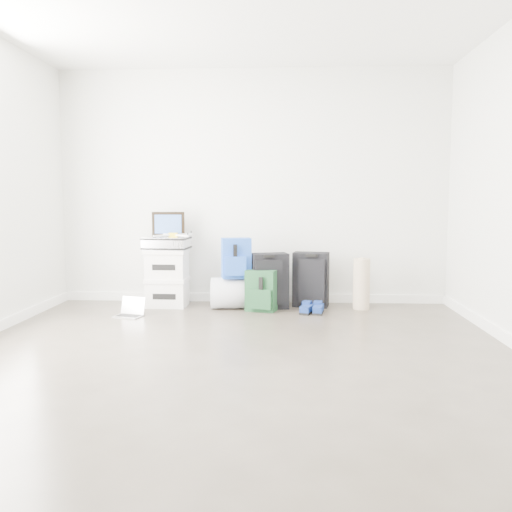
# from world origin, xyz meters

# --- Properties ---
(ground) EXTENTS (5.00, 5.00, 0.00)m
(ground) POSITION_xyz_m (0.00, 0.00, 0.00)
(ground) COLOR #3A332A
(ground) RESTS_ON ground
(room_envelope) EXTENTS (4.52, 5.02, 2.71)m
(room_envelope) POSITION_xyz_m (0.00, 0.02, 1.72)
(room_envelope) COLOR silver
(room_envelope) RESTS_ON ground
(boxes_stack) EXTENTS (0.46, 0.38, 0.65)m
(boxes_stack) POSITION_xyz_m (-0.95, 2.17, 0.33)
(boxes_stack) COLOR silver
(boxes_stack) RESTS_ON ground
(briefcase) EXTENTS (0.51, 0.39, 0.14)m
(briefcase) POSITION_xyz_m (-0.95, 2.17, 0.72)
(briefcase) COLOR #B2B2B7
(briefcase) RESTS_ON boxes_stack
(painting) EXTENTS (0.37, 0.03, 0.28)m
(painting) POSITION_xyz_m (-0.95, 2.27, 0.93)
(painting) COLOR black
(painting) RESTS_ON briefcase
(drone) EXTENTS (0.42, 0.42, 0.05)m
(drone) POSITION_xyz_m (-0.87, 2.15, 0.81)
(drone) COLOR yellow
(drone) RESTS_ON briefcase
(duffel_bag) EXTENTS (0.58, 0.38, 0.35)m
(duffel_bag) POSITION_xyz_m (-0.15, 2.09, 0.17)
(duffel_bag) COLOR gray
(duffel_bag) RESTS_ON ground
(blue_backpack) EXTENTS (0.35, 0.29, 0.44)m
(blue_backpack) POSITION_xyz_m (-0.15, 2.06, 0.56)
(blue_backpack) COLOR #1937A4
(blue_backpack) RESTS_ON duffel_bag
(large_suitcase) EXTENTS (0.44, 0.34, 0.62)m
(large_suitcase) POSITION_xyz_m (0.21, 2.10, 0.31)
(large_suitcase) COLOR black
(large_suitcase) RESTS_ON ground
(green_backpack) EXTENTS (0.36, 0.30, 0.45)m
(green_backpack) POSITION_xyz_m (0.13, 1.96, 0.22)
(green_backpack) COLOR #123418
(green_backpack) RESTS_ON ground
(carry_on) EXTENTS (0.43, 0.32, 0.61)m
(carry_on) POSITION_xyz_m (0.68, 2.24, 0.31)
(carry_on) COLOR black
(carry_on) RESTS_ON ground
(shoes) EXTENTS (0.28, 0.28, 0.09)m
(shoes) POSITION_xyz_m (0.68, 1.87, 0.04)
(shoes) COLOR black
(shoes) RESTS_ON ground
(rolled_rug) EXTENTS (0.18, 0.18, 0.56)m
(rolled_rug) POSITION_xyz_m (1.23, 2.13, 0.28)
(rolled_rug) COLOR tan
(rolled_rug) RESTS_ON ground
(laptop) EXTENTS (0.32, 0.27, 0.19)m
(laptop) POSITION_xyz_m (-1.22, 1.63, 0.05)
(laptop) COLOR silver
(laptop) RESTS_ON ground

